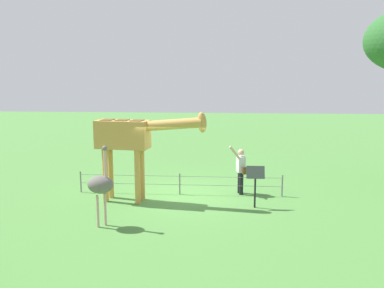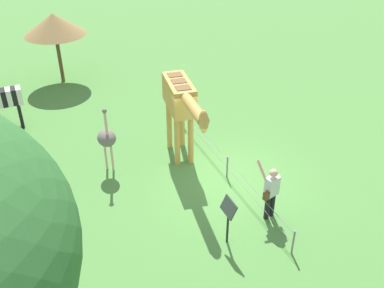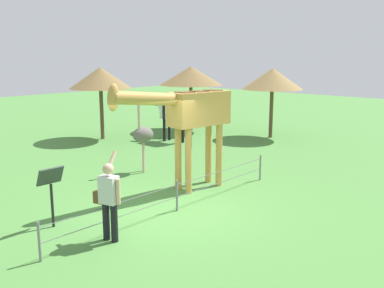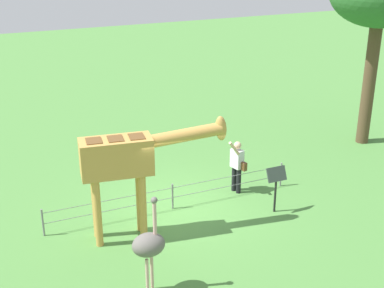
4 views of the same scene
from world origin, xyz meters
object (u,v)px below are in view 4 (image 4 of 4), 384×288
object	(u,v)px
ostrich	(149,245)
visitor	(237,164)
giraffe	(129,160)
info_sign	(276,180)

from	to	relation	value
ostrich	visitor	bearing A→B (deg)	41.19
visitor	giraffe	bearing A→B (deg)	-163.00
info_sign	giraffe	bearing A→B (deg)	174.36
visitor	ostrich	world-z (taller)	ostrich
giraffe	info_sign	size ratio (longest dim) A/B	2.76
ostrich	giraffe	bearing A→B (deg)	81.50
giraffe	ostrich	size ratio (longest dim) A/B	1.62
visitor	ostrich	bearing A→B (deg)	-138.81
giraffe	visitor	xyz separation A→B (m)	(3.55, 1.09, -1.17)
giraffe	info_sign	distance (m)	4.12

